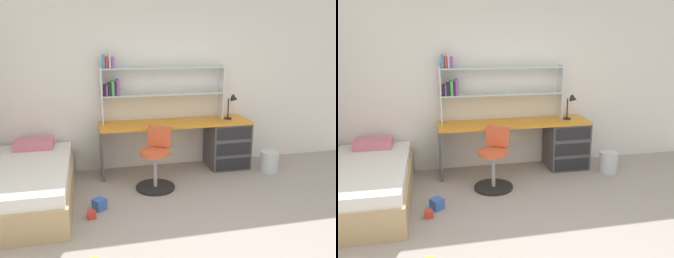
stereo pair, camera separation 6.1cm
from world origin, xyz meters
The scene contains 9 objects.
room_shell centered at (-1.31, 1.31, 1.36)m, with size 6.08×6.29×2.73m.
desk centered at (0.58, 2.35, 0.42)m, with size 2.22×0.55×0.75m.
bookshelf_hutch centered at (-0.40, 2.50, 1.31)m, with size 1.82×0.22×0.99m.
desk_lamp centered at (0.86, 2.34, 1.00)m, with size 0.20×0.17×0.38m.
swivel_chair centered at (-0.44, 1.79, 0.32)m, with size 0.52×0.52×0.81m.
bed_platform centered at (-2.01, 1.68, 0.24)m, with size 1.01×1.92×0.60m.
waste_bin centered at (1.32, 1.98, 0.15)m, with size 0.27×0.27×0.31m, color silver.
toy_block_blue_0 centered at (-1.20, 1.32, 0.06)m, with size 0.13×0.13×0.13m, color #3860B7.
toy_block_red_1 centered at (-1.30, 1.12, 0.04)m, with size 0.09×0.09×0.09m, color red.
Camera 1 is at (-1.26, -2.49, 1.94)m, focal length 37.42 mm.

